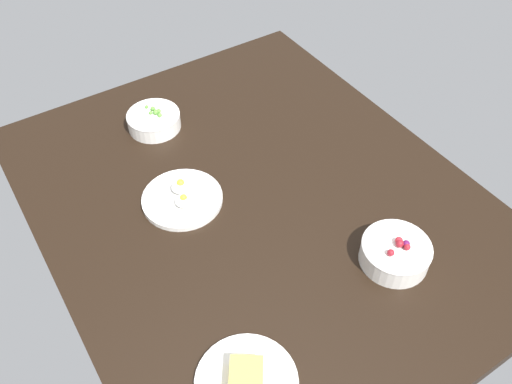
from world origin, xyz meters
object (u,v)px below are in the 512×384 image
object	(u,v)px
plate_cheese	(246,381)
plate_eggs	(182,198)
bowl_peas	(154,120)
bowl_berries	(395,252)

from	to	relation	value
plate_cheese	plate_eggs	bearing A→B (deg)	166.43
plate_eggs	bowl_peas	size ratio (longest dim) A/B	1.34
plate_eggs	bowl_berries	xyz separation A→B (cm)	(43.40, 32.37, 1.86)
plate_cheese	bowl_peas	bearing A→B (deg)	166.79
bowl_peas	bowl_berries	xyz separation A→B (cm)	(74.01, 25.52, 0.42)
plate_eggs	plate_cheese	bearing A→B (deg)	-13.57
bowl_peas	plate_eggs	bearing A→B (deg)	-12.62
bowl_peas	plate_cheese	xyz separation A→B (cm)	(80.44, -18.89, -1.44)
plate_eggs	plate_cheese	size ratio (longest dim) A/B	1.01
plate_cheese	bowl_berries	distance (cm)	44.90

